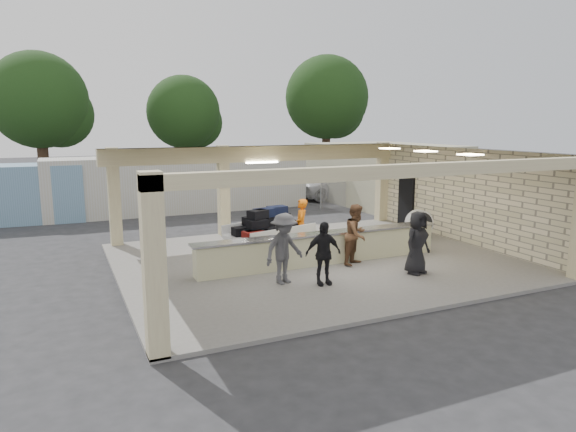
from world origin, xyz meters
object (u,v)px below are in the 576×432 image
passenger_d (417,243)px  container_white (181,183)px  drum_fan (419,224)px  baggage_handler (301,226)px  luggage_cart (268,228)px  car_white_a (336,186)px  passenger_c (284,249)px  passenger_a (356,234)px  baggage_counter (322,248)px  passenger_b (323,253)px  car_white_b (408,181)px  car_dark (310,180)px

passenger_d → container_white: (-3.59, 14.07, 0.37)m
drum_fan → baggage_handler: 4.83m
luggage_cart → drum_fan: (5.94, -0.31, -0.27)m
container_white → car_white_a: bearing=3.5°
drum_fan → baggage_handler: size_ratio=0.62×
passenger_c → passenger_d: size_ratio=1.06×
car_white_a → passenger_c: bearing=141.5°
luggage_cart → passenger_c: 3.18m
passenger_a → baggage_counter: bearing=119.5°
passenger_a → passenger_c: size_ratio=0.97×
luggage_cart → car_white_a: bearing=35.8°
passenger_b → passenger_c: size_ratio=0.89×
passenger_c → car_white_a: passenger_c is taller
baggage_handler → passenger_d: size_ratio=0.99×
luggage_cart → car_white_a: luggage_cart is taller
baggage_handler → passenger_a: size_ratio=0.97×
drum_fan → passenger_c: 7.28m
baggage_counter → passenger_b: bearing=-117.7°
passenger_a → luggage_cart: bearing=100.3°
passenger_c → car_white_a: size_ratio=0.40×
baggage_counter → luggage_cart: 2.11m
passenger_b → car_white_b: 20.99m
car_white_b → container_white: size_ratio=0.34×
passenger_c → container_white: 13.35m
drum_fan → passenger_c: (-6.72, -2.77, 0.37)m
car_white_a → car_white_b: car_white_a is taller
baggage_counter → car_white_b: 18.99m
car_white_a → car_white_b: (5.80, 0.77, -0.01)m
luggage_cart → baggage_handler: baggage_handler is taller
passenger_a → car_white_a: (6.79, 13.10, -0.35)m
drum_fan → car_dark: (2.76, 14.37, 0.08)m
drum_fan → passenger_a: 4.40m
car_dark → drum_fan: bearing=-166.3°
luggage_cart → passenger_b: passenger_b is taller
luggage_cart → drum_fan: size_ratio=2.68×
baggage_handler → passenger_b: bearing=12.3°
passenger_b → passenger_d: 2.95m
passenger_a → car_dark: passenger_a is taller
baggage_handler → container_white: bearing=-142.5°
baggage_counter → car_white_b: (13.48, 13.37, 0.09)m
drum_fan → baggage_handler: bearing=-168.9°
luggage_cart → passenger_c: passenger_c is taller
passenger_d → passenger_b: bearing=161.1°
baggage_counter → car_dark: 17.54m
passenger_c → car_dark: size_ratio=0.41×
luggage_cart → baggage_handler: size_ratio=1.66×
passenger_c → passenger_d: bearing=-28.8°
baggage_counter → container_white: 12.15m
passenger_a → car_dark: (6.69, 16.31, -0.26)m
drum_fan → passenger_a: bearing=-141.3°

